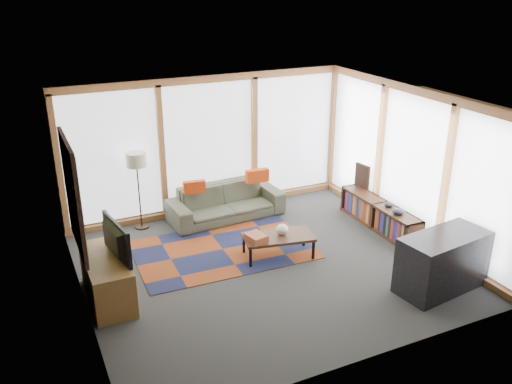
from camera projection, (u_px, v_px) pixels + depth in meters
name	position (u px, v px, depth m)	size (l,w,h in m)	color
ground	(267.00, 265.00, 8.52)	(5.50, 5.50, 0.00)	#292927
room_envelope	(280.00, 158.00, 8.61)	(5.52, 5.02, 2.62)	#423B31
rug	(223.00, 249.00, 9.00)	(2.86, 1.84, 0.01)	maroon
sofa	(226.00, 202.00, 10.08)	(2.13, 0.83, 0.62)	#3D4132
pillow_left	(194.00, 187.00, 9.66)	(0.40, 0.12, 0.22)	#BA360E
pillow_right	(257.00, 176.00, 10.16)	(0.44, 0.13, 0.24)	#BA360E
floor_lamp	(139.00, 191.00, 9.53)	(0.36, 0.36, 1.42)	#302418
coffee_table	(278.00, 246.00, 8.73)	(1.11, 0.56, 0.37)	#2F1F11
book_stack	(256.00, 238.00, 8.48)	(0.26, 0.32, 0.11)	brown
vase	(282.00, 229.00, 8.68)	(0.20, 0.20, 0.17)	silver
bookshelf	(379.00, 215.00, 9.70)	(0.35, 1.95, 0.49)	#2F1F11
bowl_a	(398.00, 212.00, 9.13)	(0.20, 0.20, 0.10)	black
bowl_b	(389.00, 204.00, 9.43)	(0.17, 0.17, 0.08)	black
shelf_picture	(362.00, 176.00, 10.22)	(0.04, 0.35, 0.46)	black
tv_console	(107.00, 279.00, 7.52)	(0.54, 1.30, 0.65)	brown
television	(110.00, 241.00, 7.30)	(0.92, 0.12, 0.53)	black
bar_counter	(442.00, 262.00, 7.76)	(1.34, 0.63, 0.85)	black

